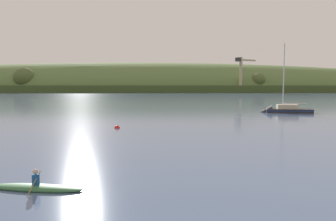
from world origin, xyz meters
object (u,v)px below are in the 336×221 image
sailboat_far_left (282,111)px  dockside_crane (241,75)px  mooring_buoy_off_fishing_boat (117,128)px  canoe_with_paddler (36,187)px

sailboat_far_left → dockside_crane: bearing=-92.2°
sailboat_far_left → mooring_buoy_off_fishing_boat: sailboat_far_left is taller
dockside_crane → mooring_buoy_off_fishing_boat: 155.24m
dockside_crane → mooring_buoy_off_fishing_boat: size_ratio=29.95×
canoe_with_paddler → dockside_crane: bearing=81.8°
dockside_crane → canoe_with_paddler: bearing=-140.3°
canoe_with_paddler → mooring_buoy_off_fishing_boat: bearing=96.3°
dockside_crane → sailboat_far_left: (-36.23, -126.31, -9.59)m
dockside_crane → mooring_buoy_off_fishing_boat: dockside_crane is taller
dockside_crane → sailboat_far_left: dockside_crane is taller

